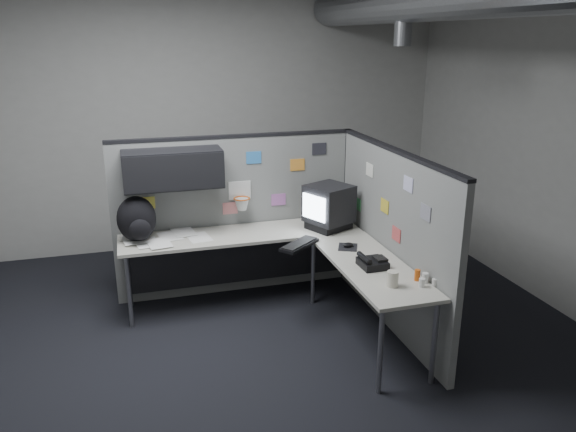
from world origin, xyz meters
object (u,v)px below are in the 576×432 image
object	(u,v)px
desk	(273,252)
monitor	(329,207)
keyboard	(299,244)
backpack	(137,220)
phone	(372,262)

from	to	relation	value
desk	monitor	xyz separation A→B (m)	(0.61, 0.18, 0.34)
keyboard	backpack	xyz separation A→B (m)	(-1.39, 0.53, 0.19)
desk	backpack	distance (m)	1.29
keyboard	backpack	world-z (taller)	backpack
keyboard	phone	xyz separation A→B (m)	(0.43, -0.62, 0.02)
monitor	backpack	bearing A→B (deg)	-164.40
desk	keyboard	size ratio (longest dim) A/B	5.38
phone	backpack	size ratio (longest dim) A/B	0.53
desk	monitor	bearing A→B (deg)	16.16
monitor	keyboard	bearing A→B (deg)	-117.02
keyboard	phone	bearing A→B (deg)	-49.33
desk	monitor	distance (m)	0.72
desk	keyboard	bearing A→B (deg)	-50.06
desk	phone	distance (m)	1.05
backpack	desk	bearing A→B (deg)	-3.61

